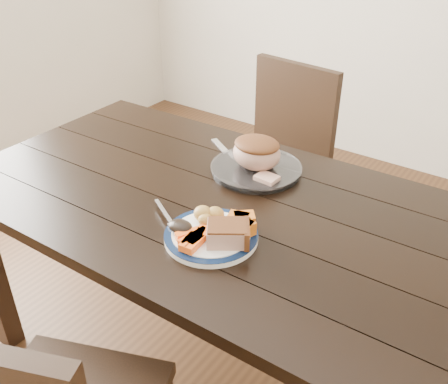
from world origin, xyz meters
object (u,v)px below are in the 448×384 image
Objects in this scene: dinner_plate at (211,236)px; chair_far at (277,157)px; dining_table at (207,220)px; serving_platter at (256,170)px; carving_knife at (238,163)px; fork at (168,218)px; pork_slice at (227,234)px; roast_joint at (257,153)px.

chair_far is at bearing 108.89° from dinner_plate.
serving_platter reaches higher than dining_table.
dinner_plate is 0.90× the size of carving_knife.
dinner_plate is 1.56× the size of fork.
serving_platter is 1.05× the size of carving_knife.
dining_table is at bearing -49.27° from carving_knife.
pork_slice reaches higher than carving_knife.
fork is (-0.20, -0.01, -0.02)m from pork_slice.
fork is (-0.04, -0.40, 0.01)m from serving_platter.
fork is 0.41m from roast_joint.
serving_platter is 0.40m from fork.
dining_table is 0.22m from fork.
dinner_plate is at bearing -33.66° from carving_knife.
pork_slice is at bearing 31.65° from fork.
dinner_plate is at bearing 175.24° from pork_slice.
dinner_plate is at bearing -75.26° from roast_joint.
dinner_plate is 0.41m from roast_joint.
carving_knife is at bearing 174.28° from serving_platter.
chair_far is 0.61m from serving_platter.
pork_slice is at bearing -67.96° from roast_joint.
dinner_plate is 0.44m from carving_knife.
fork reaches higher than dinner_plate.
roast_joint is 0.58× the size of carving_knife.
pork_slice reaches higher than dinner_plate.
roast_joint is (-0.16, 0.39, 0.03)m from pork_slice.
serving_platter is (0.04, 0.22, 0.10)m from dining_table.
dining_table is 0.77m from chair_far.
carving_knife is at bearing 120.78° from pork_slice.
fork is (0.00, -0.19, 0.11)m from dining_table.
carving_knife is (0.13, -0.51, 0.23)m from chair_far.
carving_knife is at bearing 124.77° from fork.
dining_table is 0.27m from roast_joint.
serving_platter is 1.82× the size of fork.
carving_knife is at bearing 114.66° from dinner_plate.
pork_slice is 0.47m from carving_knife.
dinner_plate is at bearing 34.46° from fork.
pork_slice is at bearing 118.54° from chair_far.
chair_far is 0.99m from dinner_plate.
dinner_plate is (0.31, -0.91, 0.23)m from chair_far.
dinner_plate is at bearing 115.51° from chair_far.
chair_far reaches higher than dinner_plate.
chair_far reaches higher than pork_slice.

